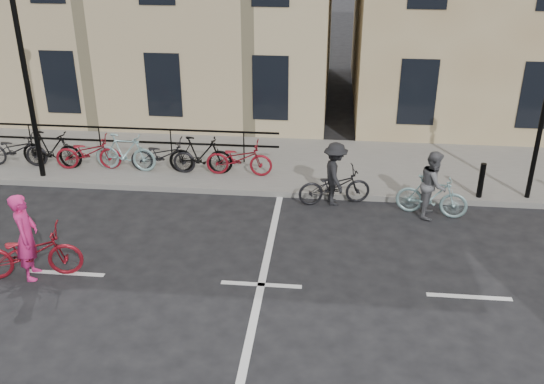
# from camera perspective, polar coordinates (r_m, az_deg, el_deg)

# --- Properties ---
(ground) EXTENTS (120.00, 120.00, 0.00)m
(ground) POSITION_cam_1_polar(r_m,az_deg,el_deg) (12.07, -1.02, -8.73)
(ground) COLOR black
(ground) RESTS_ON ground
(sidewalk) EXTENTS (46.00, 4.00, 0.15)m
(sidewalk) POSITION_cam_1_polar(r_m,az_deg,el_deg) (18.05, -11.42, 3.03)
(sidewalk) COLOR slate
(sidewalk) RESTS_ON ground
(lamp_post) EXTENTS (0.36, 0.36, 5.28)m
(lamp_post) POSITION_cam_1_polar(r_m,az_deg,el_deg) (16.62, -22.51, 12.07)
(lamp_post) COLOR black
(lamp_post) RESTS_ON sidewalk
(bollard_east) EXTENTS (0.14, 0.14, 0.90)m
(bollard_east) POSITION_cam_1_polar(r_m,az_deg,el_deg) (15.90, 19.09, 1.05)
(bollard_east) COLOR black
(bollard_east) RESTS_ON sidewalk
(parked_bikes) EXTENTS (8.30, 1.23, 1.05)m
(parked_bikes) POSITION_cam_1_polar(r_m,az_deg,el_deg) (17.11, -13.60, 3.60)
(parked_bikes) COLOR black
(parked_bikes) RESTS_ON sidewalk
(cyclist_pink) EXTENTS (2.14, 1.17, 1.81)m
(cyclist_pink) POSITION_cam_1_polar(r_m,az_deg,el_deg) (12.93, -21.92, -4.99)
(cyclist_pink) COLOR maroon
(cyclist_pink) RESTS_ON ground
(cyclist_grey) EXTENTS (1.75, 0.91, 1.63)m
(cyclist_grey) POSITION_cam_1_polar(r_m,az_deg,el_deg) (14.86, 14.88, 0.17)
(cyclist_grey) COLOR #86AEB0
(cyclist_grey) RESTS_ON ground
(cyclist_dark) EXTENTS (1.90, 1.15, 1.61)m
(cyclist_dark) POSITION_cam_1_polar(r_m,az_deg,el_deg) (15.03, 5.92, 1.11)
(cyclist_dark) COLOR black
(cyclist_dark) RESTS_ON ground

